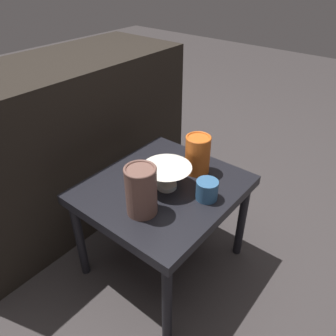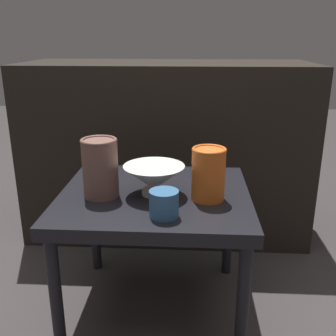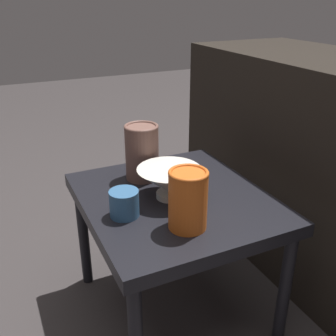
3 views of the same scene
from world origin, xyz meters
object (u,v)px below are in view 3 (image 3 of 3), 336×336
(cup, at_px, (124,203))
(bowl, at_px, (170,182))
(vase_textured_left, at_px, (142,151))
(vase_colorful_right, at_px, (188,199))

(cup, bearing_deg, bowl, 103.66)
(vase_textured_left, height_order, cup, vase_textured_left)
(bowl, xyz_separation_m, vase_colorful_right, (0.16, -0.03, 0.03))
(vase_textured_left, xyz_separation_m, cup, (0.20, -0.13, -0.06))
(vase_textured_left, bearing_deg, cup, -33.46)
(vase_textured_left, bearing_deg, bowl, 7.20)
(vase_colorful_right, bearing_deg, vase_textured_left, 179.16)
(bowl, distance_m, cup, 0.16)
(vase_textured_left, bearing_deg, vase_colorful_right, -0.84)
(vase_colorful_right, bearing_deg, bowl, 170.97)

